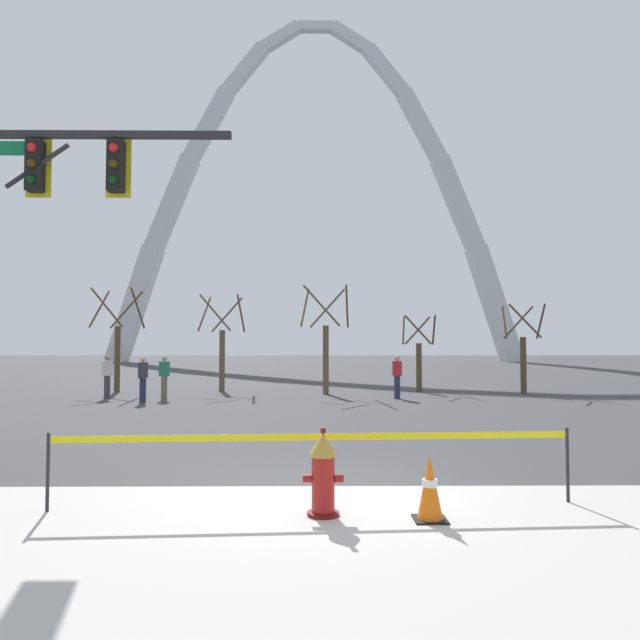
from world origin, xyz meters
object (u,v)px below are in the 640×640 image
Objects in this scene: fire_hydrant at (323,474)px; traffic_cone_by_hydrant at (430,488)px; traffic_signal_gantry at (19,222)px; monument_arch at (315,208)px; pedestrian_walking_left at (397,376)px; pedestrian_standing_center at (107,376)px; pedestrian_walking_right at (164,377)px; pedestrian_near_trees at (143,379)px.

traffic_cone_by_hydrant is (1.17, -0.20, -0.11)m from fire_hydrant.
monument_arch is (5.25, 62.27, 15.09)m from traffic_signal_gantry.
pedestrian_standing_center is at bearing 179.19° from pedestrian_walking_left.
pedestrian_walking_left and pedestrian_standing_center have the same top height.
monument_arch reaches higher than pedestrian_walking_right.
traffic_cone_by_hydrant is 16.25m from pedestrian_walking_right.
monument_arch reaches higher than traffic_cone_by_hydrant.
traffic_signal_gantry is at bearing 147.00° from fire_hydrant.
pedestrian_standing_center is 1.00× the size of pedestrian_walking_right.
pedestrian_walking_right is at bearing -10.21° from pedestrian_standing_center.
fire_hydrant is 1.36× the size of traffic_cone_by_hydrant.
pedestrian_near_trees is at bearing -41.32° from pedestrian_standing_center.
pedestrian_walking_right is at bearing -96.22° from monument_arch.
pedestrian_standing_center reaches higher than fire_hydrant.
pedestrian_near_trees is (-7.13, 13.65, 0.46)m from traffic_cone_by_hydrant.
pedestrian_walking_left is at bearing 78.76° from fire_hydrant.
traffic_cone_by_hydrant is at bearing -59.67° from pedestrian_standing_center.
pedestrian_standing_center is (-2.51, 11.61, -3.25)m from traffic_signal_gantry.
fire_hydrant is at bearing -33.00° from traffic_signal_gantry.
traffic_cone_by_hydrant is 0.01× the size of monument_arch.
traffic_signal_gantry reaches higher than fire_hydrant.
pedestrian_standing_center is 2.23m from pedestrian_walking_right.
traffic_signal_gantry is 10.60m from pedestrian_near_trees.
fire_hydrant is 16.87m from pedestrian_standing_center.
fire_hydrant reaches higher than traffic_cone_by_hydrant.
traffic_cone_by_hydrant is at bearing -62.42° from pedestrian_near_trees.
pedestrian_standing_center is at bearing 102.20° from traffic_signal_gantry.
traffic_cone_by_hydrant is at bearing -9.71° from fire_hydrant.
traffic_cone_by_hydrant is 68.49m from monument_arch.
pedestrian_walking_left reaches higher than traffic_cone_by_hydrant.
pedestrian_near_trees is (-0.43, -1.15, 0.00)m from pedestrian_walking_right.
pedestrian_near_trees is (-5.96, 13.45, 0.35)m from fire_hydrant.
traffic_cone_by_hydrant is 15.40m from pedestrian_near_trees.
traffic_signal_gantry is 3.77× the size of pedestrian_walking_right.
traffic_signal_gantry is at bearing -94.82° from monument_arch.
pedestrian_walking_right is (-6.70, 14.80, 0.46)m from traffic_cone_by_hydrant.
pedestrian_walking_right is (-8.48, -0.24, 0.00)m from pedestrian_walking_left.
pedestrian_walking_left and pedestrian_walking_right have the same top height.
fire_hydrant is at bearing -90.03° from monument_arch.
pedestrian_walking_right is (-0.32, 11.22, -3.25)m from traffic_signal_gantry.
traffic_cone_by_hydrant is at bearing -29.32° from traffic_signal_gantry.
pedestrian_standing_center is at bearing 120.33° from traffic_cone_by_hydrant.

